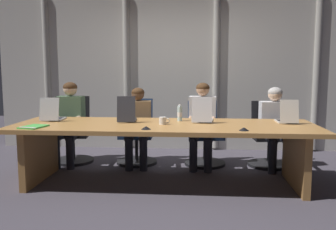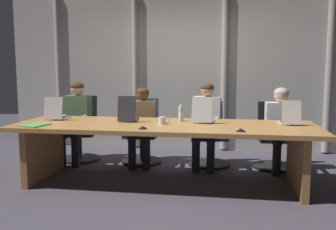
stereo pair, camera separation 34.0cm
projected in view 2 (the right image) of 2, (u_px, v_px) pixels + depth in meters
name	position (u px, v px, depth m)	size (l,w,h in m)	color
ground_plane	(164.00, 183.00, 4.47)	(12.46, 12.46, 0.00)	#47424C
conference_table	(164.00, 136.00, 4.39)	(3.63, 1.15, 0.74)	#B77F42
curtain_backdrop	(183.00, 71.00, 6.30)	(6.23, 0.16, 2.72)	beige
laptop_left_end	(57.00, 115.00, 4.81)	(0.27, 0.39, 0.30)	#BCBCC1
laptop_left_mid	(128.00, 116.00, 4.64)	(0.27, 0.44, 0.33)	#2D2D33
laptop_center	(203.00, 117.00, 4.53)	(0.28, 0.42, 0.32)	#BCBCC1
laptop_right_mid	(289.00, 119.00, 4.36)	(0.22, 0.36, 0.30)	beige
office_chair_left_end	(81.00, 136.00, 5.62)	(0.60, 0.60, 0.98)	black
office_chair_left_mid	(142.00, 138.00, 5.47)	(0.60, 0.60, 0.95)	navy
office_chair_center	(209.00, 141.00, 5.31)	(0.60, 0.61, 0.92)	navy
office_chair_right_mid	(275.00, 143.00, 5.17)	(0.60, 0.60, 0.93)	black
person_left_end	(76.00, 116.00, 5.43)	(0.39, 0.55, 1.21)	#4C6B4C
person_left_mid	(142.00, 121.00, 5.27)	(0.42, 0.57, 1.13)	olive
person_center	(206.00, 120.00, 5.13)	(0.41, 0.56, 1.20)	silver
person_right_mid	(281.00, 123.00, 4.97)	(0.43, 0.56, 1.14)	silver
water_bottle_primary	(181.00, 114.00, 4.62)	(0.06, 0.06, 0.21)	silver
coffee_mug_near	(162.00, 121.00, 4.35)	(0.13, 0.09, 0.09)	white
conference_mic_left_side	(143.00, 127.00, 4.00)	(0.11, 0.11, 0.04)	black
conference_mic_middle	(241.00, 130.00, 3.84)	(0.11, 0.11, 0.04)	black
spiral_notepad	(35.00, 125.00, 4.24)	(0.28, 0.35, 0.03)	#4CB74C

